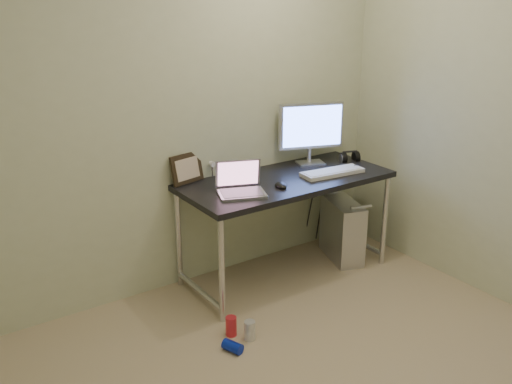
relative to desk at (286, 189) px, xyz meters
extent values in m
cube|color=beige|center=(-0.76, 0.33, 0.58)|extent=(3.50, 0.02, 2.50)
cube|color=black|center=(0.00, 0.00, 0.06)|extent=(1.52, 0.66, 0.04)
cylinder|color=silver|center=(-0.72, -0.29, -0.31)|extent=(0.04, 0.04, 0.71)
cylinder|color=silver|center=(-0.72, 0.29, -0.31)|extent=(0.04, 0.04, 0.71)
cylinder|color=silver|center=(0.72, -0.29, -0.31)|extent=(0.04, 0.04, 0.71)
cylinder|color=silver|center=(0.72, 0.29, -0.31)|extent=(0.04, 0.04, 0.71)
cylinder|color=silver|center=(-0.72, 0.00, -0.59)|extent=(0.04, 0.58, 0.04)
cylinder|color=silver|center=(0.72, 0.00, -0.59)|extent=(0.04, 0.58, 0.04)
cube|color=silver|center=(0.53, -0.03, -0.43)|extent=(0.33, 0.49, 0.47)
cylinder|color=silver|center=(0.53, -0.22, -0.18)|extent=(0.17, 0.07, 0.02)
cylinder|color=silver|center=(0.53, 0.15, -0.18)|extent=(0.17, 0.07, 0.02)
cylinder|color=black|center=(0.48, 0.28, -0.27)|extent=(0.01, 0.16, 0.69)
cylinder|color=black|center=(0.57, 0.26, -0.29)|extent=(0.02, 0.11, 0.71)
cylinder|color=red|center=(-0.76, -0.46, -0.61)|extent=(0.09, 0.09, 0.12)
cylinder|color=silver|center=(-0.69, -0.56, -0.61)|extent=(0.07, 0.07, 0.12)
cylinder|color=#0B21B3|center=(-0.84, -0.61, -0.63)|extent=(0.10, 0.13, 0.07)
cube|color=silver|center=(-0.45, -0.11, 0.09)|extent=(0.35, 0.30, 0.02)
cube|color=gray|center=(-0.45, -0.11, 0.10)|extent=(0.31, 0.26, 0.00)
cube|color=#9A99A1|center=(-0.41, 0.00, 0.19)|extent=(0.29, 0.15, 0.19)
cube|color=#815167|center=(-0.41, -0.01, 0.19)|extent=(0.26, 0.13, 0.17)
cube|color=silver|center=(0.36, 0.17, 0.09)|extent=(0.24, 0.20, 0.01)
cylinder|color=silver|center=(0.36, 0.19, 0.15)|extent=(0.03, 0.03, 0.11)
cube|color=silver|center=(0.36, 0.18, 0.38)|extent=(0.48, 0.19, 0.34)
cube|color=#5479F7|center=(0.36, 0.16, 0.38)|extent=(0.43, 0.15, 0.30)
cube|color=silver|center=(0.33, -0.12, 0.10)|extent=(0.48, 0.20, 0.03)
ellipsoid|color=black|center=(0.54, -0.12, 0.10)|extent=(0.11, 0.14, 0.04)
ellipsoid|color=black|center=(-0.15, -0.13, 0.10)|extent=(0.11, 0.14, 0.04)
cylinder|color=black|center=(0.61, 0.06, 0.11)|extent=(0.06, 0.10, 0.09)
cylinder|color=black|center=(0.71, 0.06, 0.11)|extent=(0.06, 0.10, 0.09)
cube|color=black|center=(0.66, 0.06, 0.16)|extent=(0.12, 0.05, 0.01)
cube|color=black|center=(-0.62, 0.31, 0.18)|extent=(0.27, 0.13, 0.21)
cylinder|color=silver|center=(-0.43, 0.30, 0.13)|extent=(0.01, 0.01, 0.09)
cylinder|color=silver|center=(-0.43, 0.30, 0.18)|extent=(0.04, 0.03, 0.04)
camera|label=1|loc=(-2.33, -3.02, 1.34)|focal=40.00mm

